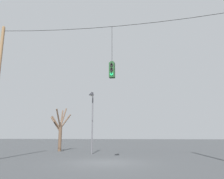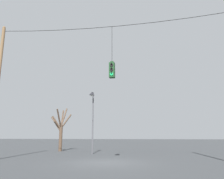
% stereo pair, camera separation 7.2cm
% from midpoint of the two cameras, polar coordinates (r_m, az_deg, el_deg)
% --- Properties ---
extents(ground_plane, '(200.00, 200.00, 0.00)m').
position_cam_midpoint_polar(ground_plane, '(13.39, -1.79, -18.55)').
color(ground_plane, '#383A3D').
extents(span_wire, '(14.82, 0.03, 0.35)m').
position_cam_midpoint_polar(span_wire, '(14.86, -1.75, 16.37)').
color(span_wire, black).
extents(traffic_light_near_right_pole, '(0.34, 0.58, 3.44)m').
position_cam_midpoint_polar(traffic_light_near_right_pole, '(13.61, -0.15, 5.17)').
color(traffic_light_near_right_pole, '#143819').
extents(street_lamp, '(0.47, 0.81, 5.39)m').
position_cam_midpoint_polar(street_lamp, '(19.42, -5.38, -4.96)').
color(street_lamp, '#515156').
rests_on(street_lamp, ground_plane).
extents(bare_tree, '(2.38, 2.76, 4.55)m').
position_cam_midpoint_polar(bare_tree, '(23.78, -13.48, -10.03)').
color(bare_tree, brown).
rests_on(bare_tree, ground_plane).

